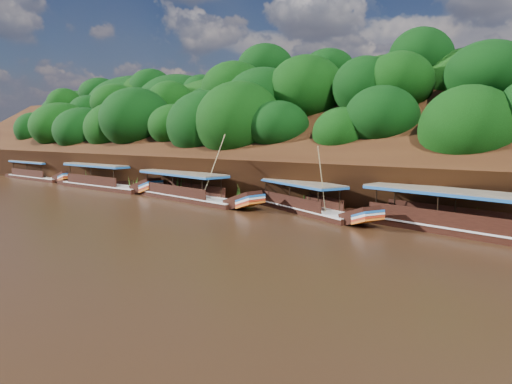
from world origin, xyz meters
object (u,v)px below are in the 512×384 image
boat_1 (310,207)px  boat_2 (193,195)px  boat_3 (109,184)px  boat_0 (473,226)px  boat_4 (40,176)px

boat_1 → boat_2: bearing=-153.9°
boat_1 → boat_3: size_ratio=0.86×
boat_0 → boat_3: bearing=-170.6°
boat_2 → boat_4: bearing=-174.8°
boat_0 → boat_3: boat_0 is taller
boat_2 → boat_3: bearing=-174.8°
boat_1 → boat_4: 40.82m
boat_3 → boat_4: boat_3 is taller
boat_4 → boat_2: bearing=-2.2°
boat_0 → boat_3: 36.88m
boat_0 → boat_2: 23.42m
boat_2 → boat_3: boat_2 is taller
boat_2 → boat_3: size_ratio=1.06×
boat_1 → boat_2: size_ratio=0.82×
boat_0 → boat_1: 11.74m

